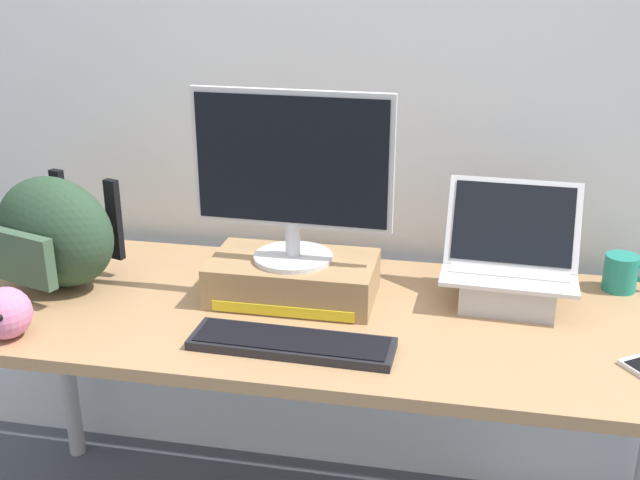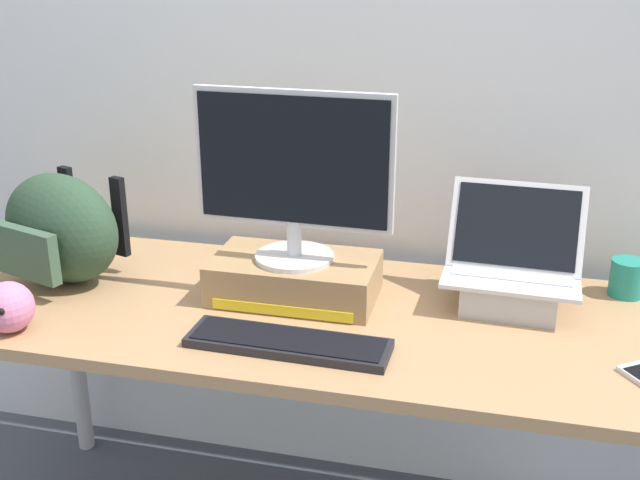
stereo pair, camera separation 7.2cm
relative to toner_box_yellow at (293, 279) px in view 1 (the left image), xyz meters
The scene contains 9 objects.
back_wall 0.65m from the toner_box_yellow, 78.63° to the left, with size 7.00×0.10×2.60m, color silver.
desk 0.16m from the toner_box_yellow, 36.53° to the right, with size 1.86×0.70×0.74m.
toner_box_yellow is the anchor object (origin of this frame).
desktop_monitor 0.27m from the toner_box_yellow, 92.33° to the right, with size 0.48×0.19×0.41m.
open_laptop 0.52m from the toner_box_yellow, ahead, with size 0.33×0.24×0.28m.
external_keyboard 0.26m from the toner_box_yellow, 77.74° to the right, with size 0.45×0.14×0.02m.
messenger_backpack 0.62m from the toner_box_yellow, behind, with size 0.39×0.31×0.28m.
coffee_mug 0.83m from the toner_box_yellow, 14.38° to the left, with size 0.13×0.08×0.09m.
plush_toy 0.66m from the toner_box_yellow, 150.55° to the right, with size 0.12×0.12×0.12m.
Camera 1 is at (0.33, -1.64, 1.56)m, focal length 43.43 mm.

